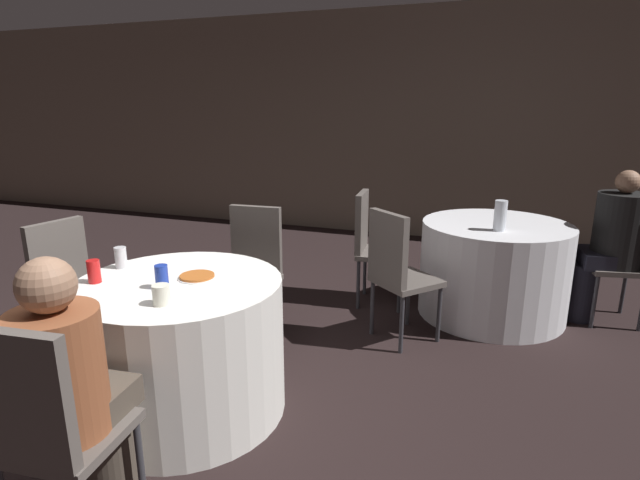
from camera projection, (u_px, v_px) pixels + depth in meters
name	position (u px, v px, depth m)	size (l,w,h in m)	color
ground_plane	(155.00, 409.00, 2.81)	(16.00, 16.00, 0.00)	black
wall_back	(363.00, 125.00, 6.43)	(16.00, 0.06, 2.80)	#7A6B5B
table_near	(183.00, 347.00, 2.73)	(1.10, 1.10, 0.76)	white
table_far	(493.00, 269.00, 4.01)	(1.15, 1.15, 0.76)	silver
chair_near_north	(252.00, 262.00, 3.58)	(0.43, 0.43, 0.96)	#59514C
chair_near_west	(69.00, 283.00, 3.15)	(0.47, 0.47, 0.96)	#59514C
chair_near_south	(45.00, 422.00, 1.77)	(0.44, 0.44, 0.96)	#59514C
chair_far_east	(630.00, 252.00, 3.81)	(0.47, 0.47, 0.96)	#59514C
chair_far_southwest	(396.00, 266.00, 3.48)	(0.56, 0.56, 0.96)	#59514C
chair_far_west	(371.00, 239.00, 4.20)	(0.44, 0.44, 0.96)	#59514C
person_black_shirt	(609.00, 245.00, 3.82)	(0.52, 0.41, 1.19)	black
person_floral_shirt	(78.00, 393.00, 1.93)	(0.34, 0.50, 1.15)	#4C4238
pizza_plate_near	(197.00, 277.00, 2.68)	(0.21, 0.21, 0.02)	white
soda_can_blue	(162.00, 277.00, 2.52)	(0.07, 0.07, 0.12)	#1E38A5
soda_can_silver	(121.00, 258.00, 2.83)	(0.07, 0.07, 0.12)	silver
soda_can_red	(94.00, 271.00, 2.60)	(0.07, 0.07, 0.12)	red
cup_near	(161.00, 295.00, 2.32)	(0.08, 0.08, 0.10)	silver
bottle_far	(500.00, 216.00, 3.66)	(0.09, 0.09, 0.23)	silver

